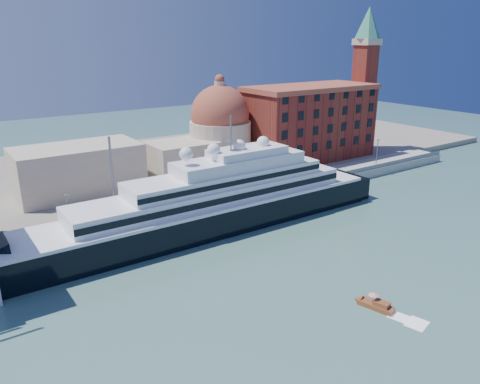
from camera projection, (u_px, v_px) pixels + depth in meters
ground at (290, 266)px, 84.47m from camera, size 400.00×400.00×0.00m
quay at (197, 206)px, 110.64m from camera, size 180.00×10.00×2.50m
land at (130, 169)px, 142.76m from camera, size 260.00×72.00×2.00m
quay_fence at (206, 204)px, 106.55m from camera, size 180.00×0.10×1.20m
superyacht at (196, 211)px, 97.47m from camera, size 93.86×13.01×28.05m
service_barge at (81, 266)px, 82.86m from camera, size 11.45×4.87×2.50m
water_taxi at (377, 305)px, 70.93m from camera, size 3.15×5.72×2.58m
warehouse at (310, 122)px, 148.87m from camera, size 43.00×19.00×23.25m
campanile at (365, 71)px, 157.16m from camera, size 8.40×8.40×47.00m
church at (173, 145)px, 129.61m from camera, size 66.00×18.00×25.50m
lamp_posts at (148, 182)px, 99.76m from camera, size 120.80×2.40×18.00m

